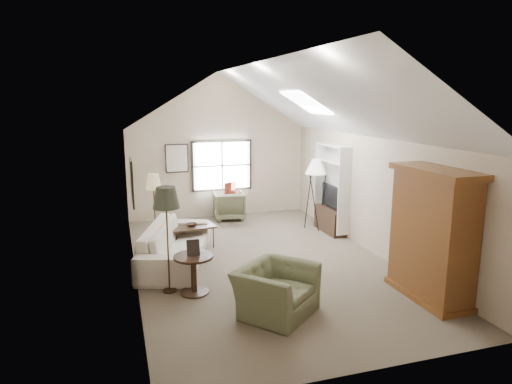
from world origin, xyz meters
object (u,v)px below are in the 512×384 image
object	(u,v)px
armoire	(432,235)
side_table	(194,274)
coffee_table	(192,237)
sofa	(176,244)
armchair_far	(229,206)
armchair_near	(276,291)
side_chair	(234,200)

from	to	relation	value
armoire	side_table	size ratio (longest dim) A/B	3.23
armoire	coffee_table	xyz separation A→B (m)	(-3.38, 3.76, -0.84)
armoire	sofa	distance (m)	4.89
armchair_far	armchair_near	bearing A→B (deg)	89.88
sofa	coffee_table	xyz separation A→B (m)	(0.47, 0.83, -0.14)
side_table	armoire	bearing A→B (deg)	-19.46
side_table	sofa	bearing A→B (deg)	93.58
sofa	side_table	world-z (taller)	sofa
sofa	armchair_near	world-z (taller)	sofa
armchair_far	coffee_table	world-z (taller)	armchair_far
armoire	sofa	world-z (taller)	armoire
coffee_table	side_chair	size ratio (longest dim) A/B	1.02
armoire	side_chair	size ratio (longest dim) A/B	2.24
armchair_far	side_chair	distance (m)	0.26
armchair_near	side_table	world-z (taller)	armchair_near
sofa	side_chair	size ratio (longest dim) A/B	2.77
coffee_table	side_chair	xyz separation A→B (m)	(1.57, 2.34, 0.23)
armchair_far	side_table	size ratio (longest dim) A/B	1.23
armoire	side_chair	distance (m)	6.39
armchair_far	armoire	bearing A→B (deg)	115.04
coffee_table	side_chair	bearing A→B (deg)	56.08
armchair_near	side_table	size ratio (longest dim) A/B	1.72
sofa	side_chair	xyz separation A→B (m)	(2.04, 3.17, 0.09)
armchair_far	coffee_table	bearing A→B (deg)	64.10
armchair_far	side_table	bearing A→B (deg)	75.69
armchair_near	armchair_far	bearing A→B (deg)	42.83
coffee_table	side_table	world-z (taller)	side_table
armchair_far	side_table	world-z (taller)	armchair_far
coffee_table	side_chair	world-z (taller)	side_chair
sofa	armoire	bearing A→B (deg)	-109.18
side_chair	armchair_far	bearing A→B (deg)	-163.99
armchair_near	coffee_table	bearing A→B (deg)	60.95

